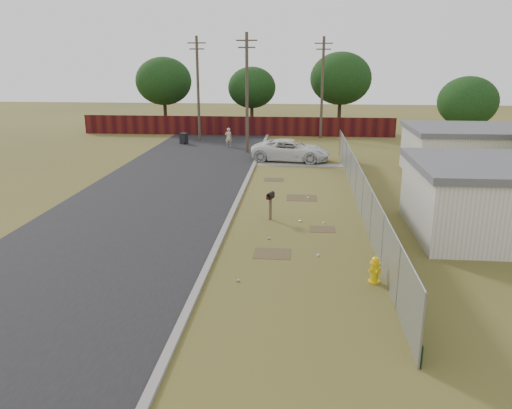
# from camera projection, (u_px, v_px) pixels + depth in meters

# --- Properties ---
(ground) EXTENTS (120.00, 120.00, 0.00)m
(ground) POSITION_uv_depth(u_px,v_px,m) (295.00, 215.00, 23.62)
(ground) COLOR brown
(ground) RESTS_ON ground
(street) EXTENTS (15.10, 60.00, 0.12)m
(street) POSITION_uv_depth(u_px,v_px,m) (191.00, 174.00, 31.88)
(street) COLOR black
(street) RESTS_ON ground
(chainlink_fence) EXTENTS (0.10, 27.06, 2.02)m
(chainlink_fence) POSITION_uv_depth(u_px,v_px,m) (361.00, 194.00, 24.10)
(chainlink_fence) COLOR gray
(chainlink_fence) RESTS_ON ground
(privacy_fence) EXTENTS (30.00, 0.12, 1.80)m
(privacy_fence) POSITION_uv_depth(u_px,v_px,m) (236.00, 126.00, 47.77)
(privacy_fence) COLOR #4A130F
(privacy_fence) RESTS_ON ground
(utility_poles) EXTENTS (12.60, 8.24, 9.00)m
(utility_poles) POSITION_uv_depth(u_px,v_px,m) (257.00, 88.00, 42.36)
(utility_poles) COLOR brown
(utility_poles) RESTS_ON ground
(houses) EXTENTS (9.30, 17.24, 3.10)m
(houses) POSITION_uv_depth(u_px,v_px,m) (488.00, 172.00, 25.34)
(houses) COLOR silver
(houses) RESTS_ON ground
(horizon_trees) EXTENTS (33.32, 31.94, 7.78)m
(horizon_trees) POSITION_uv_depth(u_px,v_px,m) (309.00, 87.00, 44.75)
(horizon_trees) COLOR #372719
(horizon_trees) RESTS_ON ground
(fire_hydrant) EXTENTS (0.50, 0.50, 0.95)m
(fire_hydrant) POSITION_uv_depth(u_px,v_px,m) (375.00, 270.00, 16.37)
(fire_hydrant) COLOR #E2B60B
(fire_hydrant) RESTS_ON ground
(mailbox) EXTENTS (0.36, 0.56, 1.30)m
(mailbox) POSITION_uv_depth(u_px,v_px,m) (270.00, 198.00, 22.61)
(mailbox) COLOR brown
(mailbox) RESTS_ON ground
(pickup_truck) EXTENTS (5.88, 3.35, 1.55)m
(pickup_truck) POSITION_uv_depth(u_px,v_px,m) (291.00, 150.00, 35.83)
(pickup_truck) COLOR silver
(pickup_truck) RESTS_ON ground
(pedestrian) EXTENTS (0.68, 0.56, 1.60)m
(pedestrian) POSITION_uv_depth(u_px,v_px,m) (229.00, 137.00, 41.47)
(pedestrian) COLOR #C9B193
(pedestrian) RESTS_ON ground
(trash_bin) EXTENTS (0.78, 0.84, 0.93)m
(trash_bin) POSITION_uv_depth(u_px,v_px,m) (184.00, 138.00, 43.09)
(trash_bin) COLOR black
(trash_bin) RESTS_ON ground
(scattered_litter) EXTENTS (3.17, 10.66, 0.07)m
(scattered_litter) POSITION_uv_depth(u_px,v_px,m) (295.00, 232.00, 21.16)
(scattered_litter) COLOR silver
(scattered_litter) RESTS_ON ground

